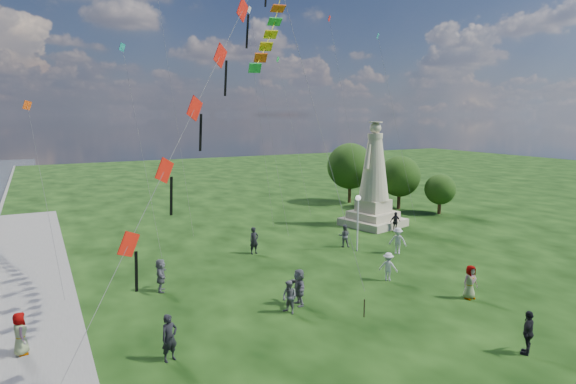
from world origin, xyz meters
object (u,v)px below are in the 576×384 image
person_4 (470,282)px  person_9 (395,222)px  person_8 (398,241)px  person_5 (161,275)px  lamppost (358,211)px  person_7 (344,236)px  person_3 (528,332)px  person_0 (169,338)px  person_11 (299,287)px  person_6 (254,241)px  person_10 (20,336)px  person_2 (388,267)px  person_1 (289,297)px  statue (374,187)px

person_4 → person_9: (6.37, 13.47, -0.08)m
person_9 → person_8: bearing=-122.6°
person_5 → lamppost: bearing=-69.9°
person_4 → person_7: size_ratio=1.09×
person_7 → person_3: bearing=113.8°
lamppost → person_0: 18.31m
person_3 → person_4: bearing=-145.4°
person_8 → person_11: size_ratio=0.98×
person_6 → person_11: bearing=-108.1°
lamppost → person_4: (-0.05, -10.11, -2.01)m
person_0 → person_9: 25.35m
lamppost → person_4: bearing=-90.3°
person_0 → person_10: (-5.20, 3.10, -0.08)m
lamppost → person_2: lamppost is taller
person_4 → person_10: size_ratio=1.03×
person_2 → person_4: (1.98, -4.24, 0.07)m
person_8 → person_5: bearing=-130.9°
person_6 → person_8: size_ratio=1.02×
person_5 → person_7: (14.05, 2.80, -0.09)m
person_2 → person_7: bearing=-54.9°
person_5 → person_4: bearing=-107.2°
person_7 → person_1: bearing=76.0°
person_8 → person_11: bearing=-105.0°
person_3 → person_6: person_6 is taller
statue → person_1: (-15.37, -13.31, -2.60)m
statue → person_2: bearing=-138.0°
person_0 → person_11: 7.69m
person_3 → person_8: 14.46m
person_4 → person_5: (-14.17, 8.68, 0.02)m
person_7 → person_11: size_ratio=0.88×
person_0 → person_10: person_0 is taller
person_3 → person_9: bearing=-144.5°
lamppost → person_5: size_ratio=2.19×
person_1 → person_7: 12.70m
person_1 → person_7: size_ratio=0.99×
person_2 → person_7: size_ratio=1.01×
statue → person_5: statue is taller
person_5 → person_8: size_ratio=0.99×
person_0 → person_3: person_0 is taller
person_2 → person_3: person_3 is taller
person_4 → person_7: (-0.12, 11.48, -0.07)m
person_0 → person_4: 15.68m
person_2 → person_6: (-4.72, 8.71, 0.11)m
person_0 → person_9: bearing=11.1°
person_5 → person_6: (7.47, 4.27, 0.03)m
person_7 → person_10: (-20.73, -7.48, 0.05)m
person_4 → person_9: person_4 is taller
person_3 → person_8: size_ratio=0.99×
person_1 → person_3: person_3 is taller
person_10 → person_6: bearing=-64.4°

